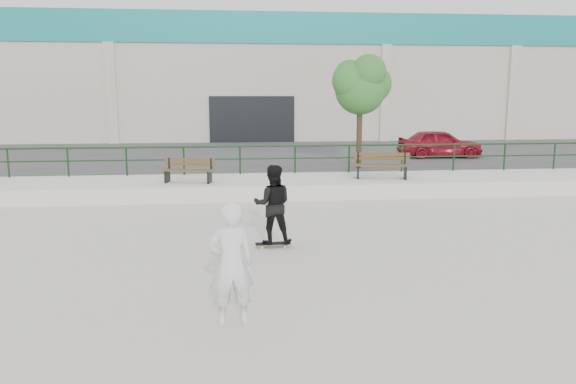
{
  "coord_description": "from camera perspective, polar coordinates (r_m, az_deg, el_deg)",
  "views": [
    {
      "loc": [
        -1.4,
        -9.37,
        3.42
      ],
      "look_at": [
        -0.19,
        2.0,
        1.38
      ],
      "focal_mm": 35.0,
      "sensor_mm": 36.0,
      "label": 1
    }
  ],
  "objects": [
    {
      "name": "tree",
      "position": [
        22.06,
        7.44,
        10.87
      ],
      "size": [
        2.44,
        2.17,
        4.33
      ],
      "color": "#472D23",
      "rests_on": "parking_strip"
    },
    {
      "name": "railing",
      "position": [
        20.33,
        -2.08,
        3.96
      ],
      "size": [
        28.0,
        0.06,
        1.03
      ],
      "color": "#143718",
      "rests_on": "ledge"
    },
    {
      "name": "ledge",
      "position": [
        19.18,
        -1.79,
        0.59
      ],
      "size": [
        30.0,
        3.0,
        0.5
      ],
      "primitive_type": "cube",
      "color": "silver",
      "rests_on": "ground"
    },
    {
      "name": "ground",
      "position": [
        10.07,
        2.32,
        -9.75
      ],
      "size": [
        120.0,
        120.0,
        0.0
      ],
      "primitive_type": "plane",
      "color": "beige",
      "rests_on": "ground"
    },
    {
      "name": "red_car",
      "position": [
        26.46,
        15.16,
        4.8
      ],
      "size": [
        3.81,
        1.74,
        1.27
      ],
      "primitive_type": "imported",
      "rotation": [
        0.0,
        0.0,
        1.51
      ],
      "color": "maroon",
      "rests_on": "parking_strip"
    },
    {
      "name": "bench_right",
      "position": [
        19.52,
        9.48,
        2.66
      ],
      "size": [
        1.99,
        0.94,
        0.89
      ],
      "rotation": [
        0.0,
        0.0,
        -0.21
      ],
      "color": "#4F371B",
      "rests_on": "ledge"
    },
    {
      "name": "skateboard",
      "position": [
        12.61,
        -1.54,
        -5.29
      ],
      "size": [
        0.79,
        0.25,
        0.09
      ],
      "rotation": [
        0.0,
        0.0,
        0.06
      ],
      "color": "black",
      "rests_on": "ground"
    },
    {
      "name": "parking_strip",
      "position": [
        27.59,
        -3.11,
        3.49
      ],
      "size": [
        60.0,
        14.0,
        0.5
      ],
      "primitive_type": "cube",
      "color": "#3A3A3A",
      "rests_on": "ground"
    },
    {
      "name": "bench_left",
      "position": [
        18.66,
        -10.06,
        2.15
      ],
      "size": [
        1.77,
        0.84,
        0.79
      ],
      "rotation": [
        0.0,
        0.0,
        -0.21
      ],
      "color": "#4F371B",
      "rests_on": "ledge"
    },
    {
      "name": "commercial_building",
      "position": [
        41.4,
        -4.2,
        11.67
      ],
      "size": [
        44.2,
        16.33,
        8.0
      ],
      "color": "beige",
      "rests_on": "ground"
    },
    {
      "name": "seated_skater",
      "position": [
        8.32,
        -5.8,
        -7.33
      ],
      "size": [
        0.73,
        0.53,
        1.86
      ],
      "primitive_type": "imported",
      "rotation": [
        0.0,
        0.0,
        3.27
      ],
      "color": "white",
      "rests_on": "ground"
    },
    {
      "name": "standing_skater",
      "position": [
        12.4,
        -1.56,
        -1.26
      ],
      "size": [
        0.9,
        0.73,
        1.76
      ],
      "primitive_type": "imported",
      "rotation": [
        0.0,
        0.0,
        3.06
      ],
      "color": "black",
      "rests_on": "skateboard"
    }
  ]
}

